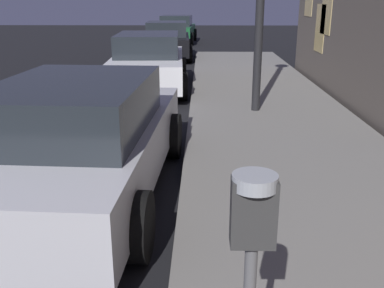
# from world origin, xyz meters

# --- Properties ---
(parking_meter) EXTENTS (0.19, 0.19, 1.45)m
(parking_meter) POSITION_xyz_m (4.47, 0.82, 1.24)
(parking_meter) COLOR #59595B
(parking_meter) RESTS_ON sidewalk
(car_silver) EXTENTS (2.18, 4.53, 1.43)m
(car_silver) POSITION_xyz_m (2.85, 4.03, 0.72)
(car_silver) COLOR #B7B7BF
(car_silver) RESTS_ON ground
(car_white) EXTENTS (2.15, 4.43, 1.43)m
(car_white) POSITION_xyz_m (2.85, 10.67, 0.71)
(car_white) COLOR silver
(car_white) RESTS_ON ground
(car_black) EXTENTS (2.09, 4.10, 1.43)m
(car_black) POSITION_xyz_m (2.85, 16.90, 0.70)
(car_black) COLOR black
(car_black) RESTS_ON ground
(car_green) EXTENTS (2.15, 4.46, 1.43)m
(car_green) POSITION_xyz_m (2.85, 23.56, 0.70)
(car_green) COLOR #19592D
(car_green) RESTS_ON ground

